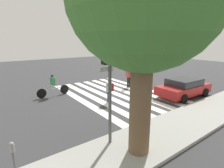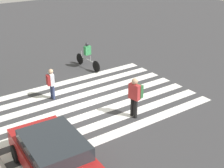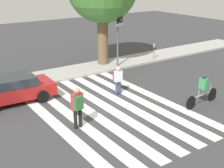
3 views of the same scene
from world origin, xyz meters
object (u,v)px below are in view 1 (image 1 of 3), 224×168
traffic_light (108,71)px  parking_meter (12,153)px  pedestrian_child_with_backpack (129,75)px  cyclist_far_lane (53,85)px  pedestrian_adult_blue_shirt (110,89)px  car_parked_silver_sedan (184,87)px

traffic_light → parking_meter: (3.31, 0.06, -1.98)m
pedestrian_child_with_backpack → cyclist_far_lane: (6.33, -1.34, -0.22)m
traffic_light → pedestrian_adult_blue_shirt: bearing=-126.3°
parking_meter → traffic_light: bearing=-179.0°
parking_meter → car_parked_silver_sedan: (-11.36, -1.82, -0.29)m
pedestrian_adult_blue_shirt → traffic_light: bearing=-117.4°
parking_meter → car_parked_silver_sedan: 11.51m
pedestrian_child_with_backpack → pedestrian_adult_blue_shirt: 4.36m
traffic_light → pedestrian_child_with_backpack: traffic_light is taller
traffic_light → parking_meter: traffic_light is taller
car_parked_silver_sedan → pedestrian_child_with_backpack: bearing=-70.5°
parking_meter → pedestrian_adult_blue_shirt: bearing=-147.0°
parking_meter → pedestrian_adult_blue_shirt: 7.44m
traffic_light → parking_meter: size_ratio=3.19×
pedestrian_child_with_backpack → cyclist_far_lane: 6.47m
pedestrian_child_with_backpack → car_parked_silver_sedan: size_ratio=0.43×
pedestrian_child_with_backpack → cyclist_far_lane: pedestrian_child_with_backpack is taller
parking_meter → pedestrian_adult_blue_shirt: (-6.24, -4.06, -0.07)m
pedestrian_adult_blue_shirt → cyclist_far_lane: 4.47m
car_parked_silver_sedan → parking_meter: bearing=11.2°
parking_meter → car_parked_silver_sedan: bearing=-170.9°
traffic_light → pedestrian_adult_blue_shirt: (-2.93, -4.00, -2.05)m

